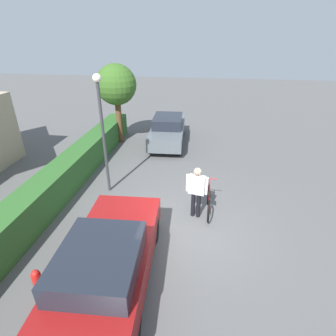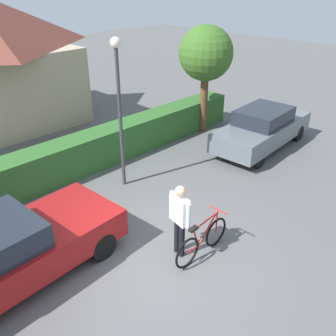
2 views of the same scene
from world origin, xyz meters
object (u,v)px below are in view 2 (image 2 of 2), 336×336
tree_kerbside (206,54)px  parked_car_near (11,250)px  parked_car_far (263,128)px  street_lamp (119,95)px  person_rider (180,215)px  bicycle (202,241)px

tree_kerbside → parked_car_near: bearing=-164.1°
parked_car_near → parked_car_far: bearing=0.0°
parked_car_far → street_lamp: (-5.12, 1.45, 1.97)m
parked_car_near → person_rider: size_ratio=2.50×
bicycle → street_lamp: 4.41m
parked_car_near → bicycle: size_ratio=2.54×
parked_car_far → bicycle: parked_car_far is taller
parked_car_far → bicycle: (-5.93, -2.22, -0.34)m
parked_car_far → tree_kerbside: bearing=94.3°
parked_car_near → street_lamp: size_ratio=1.03×
person_rider → tree_kerbside: bearing=35.9°
person_rider → street_lamp: street_lamp is taller
parked_car_near → parked_car_far: 9.13m
bicycle → street_lamp: (0.81, 3.67, 2.31)m
bicycle → tree_kerbside: size_ratio=0.43×
bicycle → person_rider: (-0.30, 0.40, 0.62)m
person_rider → bicycle: bearing=-53.0°
parked_car_near → person_rider: 3.43m
bicycle → tree_kerbside: bearing=39.7°
parked_car_near → street_lamp: 4.69m
parked_car_near → bicycle: bearing=-34.7°
bicycle → tree_kerbside: tree_kerbside is taller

